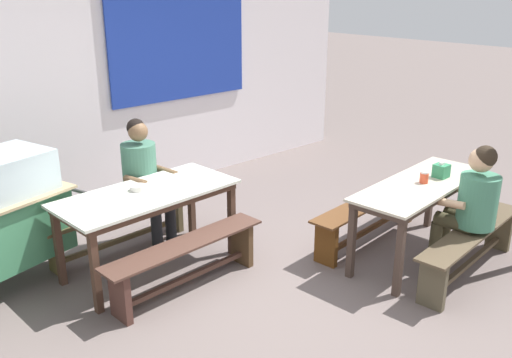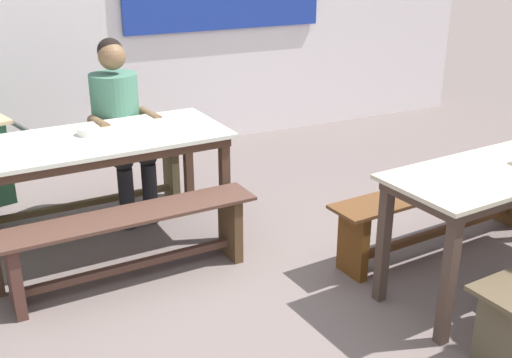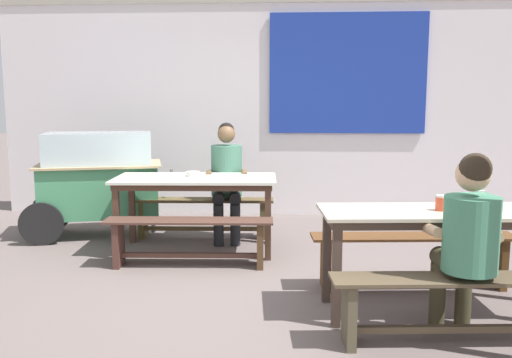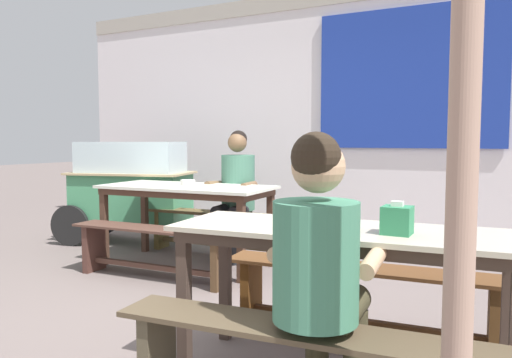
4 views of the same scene
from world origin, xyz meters
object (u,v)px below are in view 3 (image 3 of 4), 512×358
object	(u,v)px
tissue_box	(480,202)
condiment_jar	(441,203)
bench_near_front	(464,300)
food_cart	(98,177)
soup_bowl	(193,174)
person_near_front	(467,234)
bench_far_back	(202,212)
dining_table_near	(438,222)
person_center_facing	(227,174)
bench_far_front	(189,236)
dining_table_far	(196,185)
bench_near_back	(413,254)

from	to	relation	value
tissue_box	condiment_jar	world-z (taller)	tissue_box
bench_near_front	tissue_box	distance (m)	0.77
condiment_jar	food_cart	bearing A→B (deg)	146.66
tissue_box	soup_bowl	xyz separation A→B (m)	(-2.36, 1.67, -0.04)
person_near_front	condiment_jar	world-z (taller)	person_near_front
bench_far_back	bench_near_front	distance (m)	3.37
dining_table_near	soup_bowl	world-z (taller)	soup_bowl
dining_table_near	person_center_facing	xyz separation A→B (m)	(-1.78, 2.04, 0.05)
bench_far_front	person_center_facing	world-z (taller)	person_center_facing
tissue_box	condiment_jar	xyz separation A→B (m)	(-0.26, 0.02, -0.01)
dining_table_near	person_center_facing	bearing A→B (deg)	131.12
bench_near_front	food_cart	size ratio (longest dim) A/B	0.95
dining_table_far	person_near_front	xyz separation A→B (m)	(2.11, -2.03, 0.02)
bench_near_back	condiment_jar	world-z (taller)	condiment_jar
bench_far_back	bench_far_front	world-z (taller)	same
dining_table_far	bench_near_front	distance (m)	2.98
bench_far_front	tissue_box	bearing A→B (deg)	-24.54
bench_far_back	person_near_front	size ratio (longest dim) A/B	1.30
bench_near_back	condiment_jar	xyz separation A→B (m)	(0.06, -0.56, 0.54)
bench_far_back	food_cart	distance (m)	1.27
bench_far_back	bench_near_front	xyz separation A→B (m)	(2.11, -2.62, -0.00)
dining_table_far	tissue_box	bearing A→B (deg)	-34.38
bench_near_back	condiment_jar	bearing A→B (deg)	-84.00
dining_table_near	food_cart	xyz separation A→B (m)	(-3.28, 2.15, -0.01)
dining_table_near	tissue_box	world-z (taller)	tissue_box
bench_far_back	person_center_facing	size ratio (longest dim) A/B	1.24
bench_far_back	bench_near_back	size ratio (longest dim) A/B	0.95
bench_far_back	bench_near_back	distance (m)	2.55
food_cart	condiment_jar	bearing A→B (deg)	-33.34
dining_table_far	soup_bowl	size ratio (longest dim) A/B	11.77
bench_far_back	dining_table_far	bearing A→B (deg)	-87.34
food_cart	person_center_facing	world-z (taller)	person_center_facing
dining_table_far	bench_near_front	xyz separation A→B (m)	(2.09, -2.08, -0.40)
condiment_jar	bench_near_back	bearing A→B (deg)	96.00
dining_table_far	food_cart	distance (m)	1.37
condiment_jar	soup_bowl	size ratio (longest dim) A/B	0.79
bench_near_front	person_near_front	size ratio (longest dim) A/B	1.38
dining_table_far	bench_far_front	distance (m)	0.68
person_center_facing	condiment_jar	distance (m)	2.73
bench_near_front	condiment_jar	xyz separation A→B (m)	(-0.03, 0.52, 0.53)
bench_near_front	soup_bowl	bearing A→B (deg)	134.53
dining_table_near	bench_near_back	size ratio (longest dim) A/B	1.02
bench_near_back	person_center_facing	xyz separation A→B (m)	(-1.74, 1.50, 0.45)
bench_far_back	bench_near_front	world-z (taller)	same
condiment_jar	person_near_front	bearing A→B (deg)	-84.05
bench_near_back	bench_near_front	world-z (taller)	same
bench_far_back	person_near_front	bearing A→B (deg)	-50.28
dining_table_near	person_center_facing	distance (m)	2.71
dining_table_near	bench_far_front	xyz separation A→B (m)	(-2.02, 1.01, -0.40)
bench_near_back	condiment_jar	distance (m)	0.77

